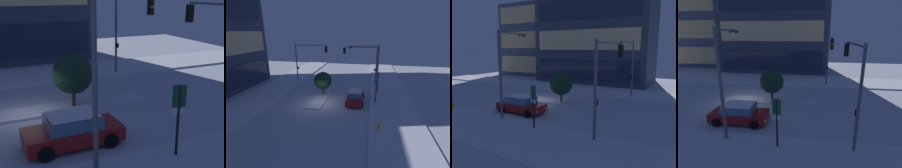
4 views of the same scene
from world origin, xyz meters
TOP-DOWN VIEW (x-y plane):
  - ground at (0.00, 0.00)m, footprint 52.00×52.00m
  - curb_strip_near at (0.00, -8.52)m, footprint 52.00×5.20m
  - curb_strip_far at (0.00, 8.52)m, footprint 52.00×5.20m
  - median_strip at (2.61, 0.42)m, footprint 9.00×1.80m
  - office_tower_main at (-0.28, 17.63)m, footprint 18.48×10.39m
  - office_tower_secondary at (-14.64, 21.26)m, footprint 13.82×10.88m
  - car_near at (1.26, -4.12)m, footprint 4.47×2.14m
  - traffic_light_corner_far_right at (8.39, 4.59)m, footprint 0.32×5.65m
  - traffic_light_corner_near_right at (9.28, -4.55)m, footprint 0.32×5.65m
  - street_lamp_arched at (1.28, -5.58)m, footprint 0.73×3.45m
  - parking_info_sign at (4.81, -6.93)m, footprint 0.54×0.21m
  - decorated_tree_median at (2.73, 0.43)m, footprint 2.39×2.37m

SIDE VIEW (x-z plane):
  - ground at x=0.00m, z-range 0.00..0.00m
  - curb_strip_near at x=0.00m, z-range 0.00..0.14m
  - curb_strip_far at x=0.00m, z-range 0.00..0.14m
  - median_strip at x=2.61m, z-range 0.00..0.14m
  - car_near at x=1.26m, z-range -0.04..1.46m
  - parking_info_sign at x=4.81m, z-range 0.45..3.59m
  - decorated_tree_median at x=2.73m, z-range 0.44..3.71m
  - traffic_light_corner_near_right at x=9.28m, z-range 1.22..7.43m
  - traffic_light_corner_far_right at x=8.39m, z-range 1.26..7.72m
  - street_lamp_arched at x=1.28m, z-range 1.15..8.17m
  - office_tower_secondary at x=-14.64m, z-range 0.00..14.55m
  - office_tower_main at x=-0.28m, z-range 0.00..23.09m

